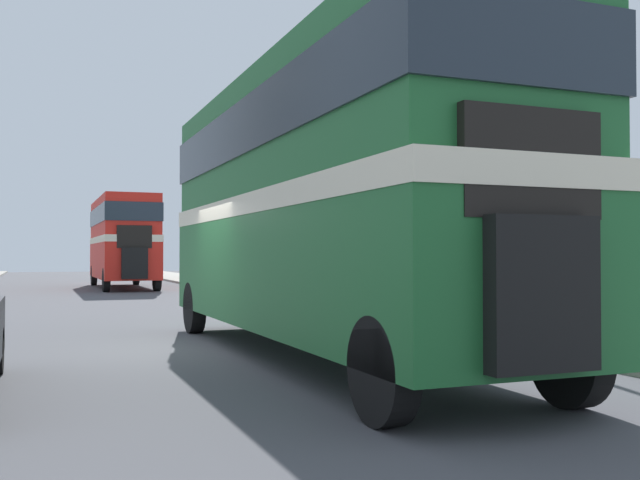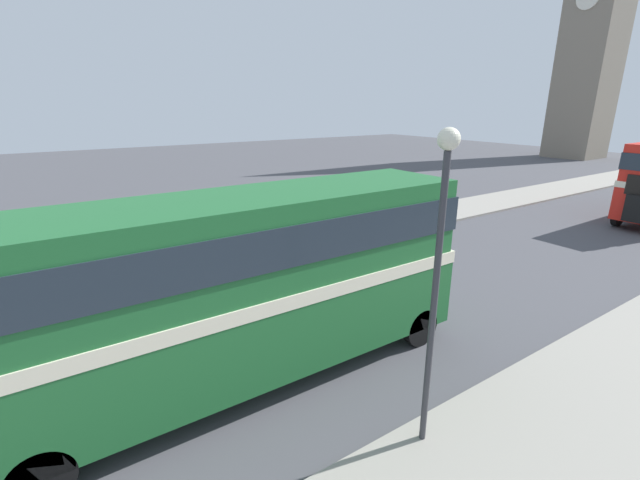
# 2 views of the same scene
# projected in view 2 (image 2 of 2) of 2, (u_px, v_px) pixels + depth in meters

# --- Properties ---
(ground_plane) EXTENTS (120.00, 120.00, 0.00)m
(ground_plane) POSITION_uv_depth(u_px,v_px,m) (290.00, 325.00, 12.77)
(ground_plane) COLOR #47474C
(sidewalk_left) EXTENTS (3.50, 120.00, 0.12)m
(sidewalk_left) POSITION_uv_depth(u_px,v_px,m) (210.00, 258.00, 18.09)
(sidewalk_left) COLOR gray
(sidewalk_left) RESTS_ON ground_plane
(double_decker_bus) EXTENTS (2.54, 10.78, 4.48)m
(double_decker_bus) POSITION_uv_depth(u_px,v_px,m) (252.00, 276.00, 9.55)
(double_decker_bus) COLOR #1E602D
(double_decker_bus) RESTS_ON ground_plane
(car_parked_near) EXTENTS (1.72, 4.30, 1.53)m
(car_parked_near) POSITION_uv_depth(u_px,v_px,m) (140.00, 285.00, 13.67)
(car_parked_near) COLOR black
(car_parked_near) RESTS_ON ground_plane
(street_lamp) EXTENTS (0.36, 0.36, 5.86)m
(street_lamp) POSITION_uv_depth(u_px,v_px,m) (439.00, 252.00, 7.15)
(street_lamp) COLOR #38383D
(street_lamp) RESTS_ON sidewalk_right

